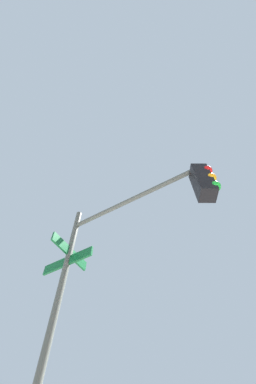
{
  "coord_description": "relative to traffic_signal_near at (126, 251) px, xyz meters",
  "views": [
    {
      "loc": [
        -3.29,
        -5.53,
        1.34
      ],
      "look_at": [
        -5.74,
        -5.52,
        4.86
      ],
      "focal_mm": 23.93,
      "sensor_mm": 36.0,
      "label": 1
    }
  ],
  "objects": [
    {
      "name": "traffic_signal_near",
      "position": [
        0.0,
        0.0,
        0.0
      ],
      "size": [
        2.01,
        3.07,
        5.83
      ],
      "color": "#474C47",
      "rests_on": "ground_plane"
    }
  ]
}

